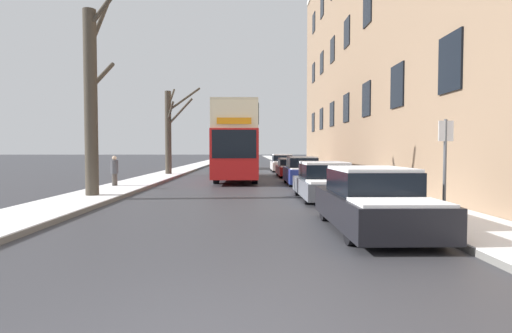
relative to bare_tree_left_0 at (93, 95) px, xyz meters
name	(u,v)px	position (x,y,z in m)	size (l,w,h in m)	color
sidewalk_left	(207,163)	(-0.14, 41.48, -3.80)	(2.32, 130.00, 0.16)	slate
sidewalk_right	(285,163)	(10.91, 41.48, -3.80)	(2.32, 130.00, 0.16)	slate
terrace_facade_right	(434,28)	(16.56, 8.29, 5.07)	(9.10, 40.08, 17.89)	#8C7056
bare_tree_left_0	(93,95)	(0.00, 0.00, 0.00)	(2.06, 2.47, 8.55)	#423A30
bare_tree_left_1	(170,129)	(0.18, 13.42, -0.53)	(2.40, 3.17, 6.45)	#423A30
double_decker_bus	(237,139)	(5.08, 9.91, -1.35)	(2.49, 10.22, 4.48)	red
parked_car_0	(372,202)	(8.65, -6.03, -3.21)	(1.88, 4.47, 1.45)	black
parked_car_1	(324,182)	(8.65, -0.16, -3.23)	(1.89, 4.50, 1.40)	slate
parked_car_2	(302,172)	(8.65, 6.22, -3.19)	(1.70, 4.29, 1.49)	navy
parked_car_3	(290,168)	(8.65, 12.72, -3.28)	(1.71, 4.38, 1.29)	maroon
parked_car_4	(282,164)	(8.65, 19.19, -3.19)	(1.85, 4.37, 1.49)	silver
oncoming_van	(227,156)	(3.59, 24.44, -2.62)	(2.04, 4.95, 2.32)	#333842
pedestrian_left_sidewalk	(115,171)	(-0.56, 3.96, -3.02)	(0.34, 0.34, 1.57)	#4C4742
street_sign_post	(445,169)	(10.05, -6.54, -2.44)	(0.32, 0.07, 2.50)	#4C4F54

